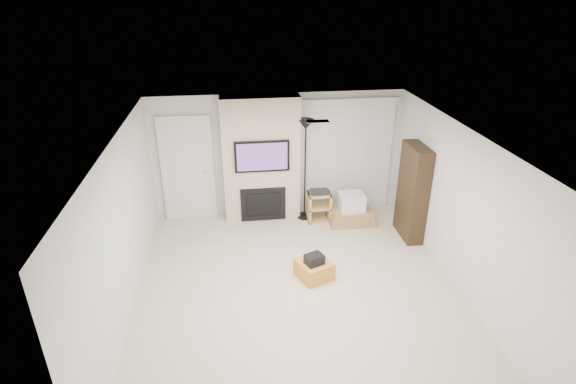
{
  "coord_description": "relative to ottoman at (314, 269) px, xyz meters",
  "views": [
    {
      "loc": [
        -0.91,
        -5.68,
        4.42
      ],
      "look_at": [
        0.0,
        1.2,
        1.15
      ],
      "focal_mm": 28.0,
      "sensor_mm": 36.0,
      "label": 1
    }
  ],
  "objects": [
    {
      "name": "wall_right",
      "position": [
        2.19,
        -0.3,
        1.1
      ],
      "size": [
        0.0,
        5.5,
        2.5
      ],
      "primitive_type": "cube",
      "rotation": [
        1.57,
        0.0,
        1.57
      ],
      "color": "silver",
      "rests_on": "ground"
    },
    {
      "name": "wall_left",
      "position": [
        -2.81,
        -0.3,
        1.1
      ],
      "size": [
        0.0,
        5.5,
        2.5
      ],
      "primitive_type": "cube",
      "rotation": [
        1.57,
        0.0,
        1.57
      ],
      "color": "silver",
      "rests_on": "ground"
    },
    {
      "name": "vertical_blinds",
      "position": [
        1.09,
        2.4,
        1.12
      ],
      "size": [
        1.98,
        0.1,
        2.37
      ],
      "color": "silver",
      "rests_on": "floor"
    },
    {
      "name": "floor",
      "position": [
        -0.31,
        -0.3,
        -0.15
      ],
      "size": [
        5.0,
        5.5,
        0.0
      ],
      "primitive_type": "cube",
      "color": "beige",
      "rests_on": "ground"
    },
    {
      "name": "floor_lamp",
      "position": [
        0.18,
        2.08,
        1.48
      ],
      "size": [
        0.31,
        0.31,
        2.07
      ],
      "color": "black",
      "rests_on": "floor"
    },
    {
      "name": "hvac_vent",
      "position": [
        0.09,
        0.5,
        2.35
      ],
      "size": [
        0.35,
        0.18,
        0.01
      ],
      "primitive_type": "cube",
      "color": "silver",
      "rests_on": "ceiling"
    },
    {
      "name": "wall_back",
      "position": [
        -0.31,
        2.45,
        1.1
      ],
      "size": [
        5.0,
        0.0,
        2.5
      ],
      "primitive_type": "cube",
      "rotation": [
        1.57,
        0.0,
        0.0
      ],
      "color": "silver",
      "rests_on": "ground"
    },
    {
      "name": "bookshelf",
      "position": [
        2.03,
        1.1,
        0.75
      ],
      "size": [
        0.3,
        0.8,
        1.8
      ],
      "color": "black",
      "rests_on": "floor"
    },
    {
      "name": "black_bag",
      "position": [
        -0.01,
        -0.05,
        0.23
      ],
      "size": [
        0.34,
        0.31,
        0.16
      ],
      "primitive_type": "cube",
      "rotation": [
        0.0,
        0.0,
        0.4
      ],
      "color": "black",
      "rests_on": "ottoman"
    },
    {
      "name": "av_stand",
      "position": [
        0.45,
        1.92,
        0.2
      ],
      "size": [
        0.45,
        0.38,
        0.66
      ],
      "color": "tan",
      "rests_on": "floor"
    },
    {
      "name": "ottoman",
      "position": [
        0.0,
        0.0,
        0.0
      ],
      "size": [
        0.66,
        0.66,
        0.3
      ],
      "primitive_type": "cube",
      "rotation": [
        0.0,
        0.0,
        0.4
      ],
      "color": "orange",
      "rests_on": "floor"
    },
    {
      "name": "wall_front",
      "position": [
        -0.31,
        -3.05,
        1.1
      ],
      "size": [
        5.0,
        0.0,
        2.5
      ],
      "primitive_type": "cube",
      "rotation": [
        1.57,
        0.0,
        0.0
      ],
      "color": "silver",
      "rests_on": "ground"
    },
    {
      "name": "ceiling",
      "position": [
        -0.31,
        -0.3,
        2.35
      ],
      "size": [
        5.0,
        5.5,
        0.0
      ],
      "primitive_type": "cube",
      "color": "white",
      "rests_on": "wall_back"
    },
    {
      "name": "box_stack",
      "position": [
        1.08,
        1.78,
        0.08
      ],
      "size": [
        0.9,
        0.68,
        0.6
      ],
      "color": "#9F7E4F",
      "rests_on": "floor"
    },
    {
      "name": "fireplace_wall",
      "position": [
        -0.66,
        2.24,
        1.09
      ],
      "size": [
        1.5,
        0.47,
        2.5
      ],
      "color": "#C8B294",
      "rests_on": "floor"
    },
    {
      "name": "entry_door",
      "position": [
        -2.11,
        2.41,
        0.9
      ],
      "size": [
        1.02,
        0.11,
        2.14
      ],
      "color": "silver",
      "rests_on": "floor"
    }
  ]
}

